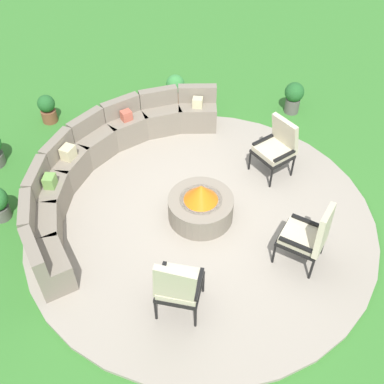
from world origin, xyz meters
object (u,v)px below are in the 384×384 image
(lounge_chair_front_right, at_px, (309,235))
(lounge_chair_back_left, at_px, (277,146))
(potted_plant_3, at_px, (294,96))
(potted_plant_0, at_px, (47,108))
(lounge_chair_front_left, at_px, (178,286))
(potted_plant_4, at_px, (175,88))
(curved_stone_bench, at_px, (103,162))
(fire_pit, at_px, (201,205))

(lounge_chair_front_right, xyz_separation_m, lounge_chair_back_left, (1.14, 1.54, -0.00))
(potted_plant_3, bearing_deg, potted_plant_0, 142.06)
(lounge_chair_front_left, distance_m, lounge_chair_back_left, 3.15)
(lounge_chair_front_right, height_order, potted_plant_4, lounge_chair_front_right)
(lounge_chair_back_left, distance_m, potted_plant_4, 2.82)
(lounge_chair_front_right, bearing_deg, lounge_chair_back_left, 35.25)
(curved_stone_bench, height_order, lounge_chair_front_right, lounge_chair_front_right)
(fire_pit, relative_size, potted_plant_0, 1.75)
(lounge_chair_front_right, distance_m, potted_plant_0, 5.56)
(lounge_chair_front_left, bearing_deg, potted_plant_4, 103.59)
(potted_plant_3, bearing_deg, lounge_chair_front_right, -138.16)
(lounge_chair_front_right, height_order, potted_plant_0, lounge_chair_front_right)
(potted_plant_4, bearing_deg, curved_stone_bench, -157.48)
(curved_stone_bench, xyz_separation_m, lounge_chair_back_left, (2.24, -1.80, 0.22))
(curved_stone_bench, height_order, potted_plant_0, curved_stone_bench)
(fire_pit, xyz_separation_m, curved_stone_bench, (-0.58, 1.76, 0.07))
(lounge_chair_front_left, relative_size, lounge_chair_front_right, 1.07)
(potted_plant_4, bearing_deg, lounge_chair_front_right, -106.72)
(fire_pit, height_order, potted_plant_0, fire_pit)
(curved_stone_bench, bearing_deg, lounge_chair_back_left, -38.82)
(lounge_chair_front_right, bearing_deg, lounge_chair_front_left, 144.80)
(lounge_chair_front_left, xyz_separation_m, potted_plant_3, (4.66, 1.95, -0.27))
(lounge_chair_front_left, bearing_deg, potted_plant_3, 76.17)
(lounge_chair_front_right, bearing_deg, curved_stone_bench, 89.87)
(lounge_chair_front_right, bearing_deg, fire_pit, 89.93)
(lounge_chair_front_left, height_order, potted_plant_0, lounge_chair_front_left)
(curved_stone_bench, bearing_deg, potted_plant_4, 22.52)
(lounge_chair_back_left, bearing_deg, potted_plant_4, 2.97)
(fire_pit, height_order, lounge_chair_front_left, lounge_chair_front_left)
(lounge_chair_front_right, height_order, potted_plant_3, lounge_chair_front_right)
(curved_stone_bench, bearing_deg, lounge_chair_front_right, -71.80)
(fire_pit, xyz_separation_m, potted_plant_0, (-0.46, 3.88, -0.01))
(potted_plant_3, height_order, potted_plant_4, potted_plant_3)
(curved_stone_bench, distance_m, lounge_chair_front_right, 3.53)
(curved_stone_bench, height_order, potted_plant_3, curved_stone_bench)
(curved_stone_bench, xyz_separation_m, potted_plant_3, (3.91, -0.83, -0.02))
(potted_plant_3, bearing_deg, curved_stone_bench, 167.97)
(fire_pit, distance_m, lounge_chair_front_left, 1.71)
(lounge_chair_front_right, height_order, lounge_chair_back_left, lounge_chair_front_right)
(fire_pit, height_order, lounge_chair_front_right, lounge_chair_front_right)
(potted_plant_0, height_order, potted_plant_3, potted_plant_3)
(lounge_chair_front_left, relative_size, potted_plant_3, 1.80)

